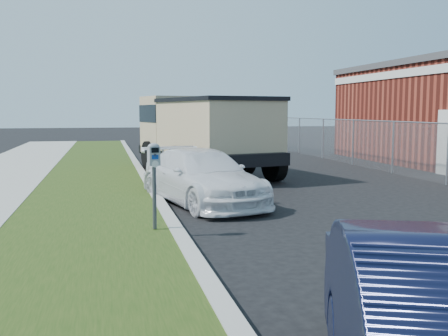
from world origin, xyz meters
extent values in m
plane|color=black|center=(0.00, 0.00, 0.00)|extent=(120.00, 120.00, 0.00)
cube|color=gray|center=(-2.60, 2.00, 0.07)|extent=(0.25, 50.00, 0.15)
cube|color=#203A0F|center=(-4.20, 2.00, 0.07)|extent=(3.00, 50.00, 0.13)
plane|color=slate|center=(6.00, 7.00, 0.90)|extent=(0.00, 30.00, 30.00)
cylinder|color=gray|center=(6.00, 7.00, 1.80)|extent=(0.04, 30.00, 0.04)
cylinder|color=gray|center=(6.00, 4.00, 0.90)|extent=(0.06, 0.06, 1.80)
cylinder|color=gray|center=(6.00, 7.00, 0.90)|extent=(0.06, 0.06, 1.80)
cylinder|color=gray|center=(6.00, 10.00, 0.90)|extent=(0.06, 0.06, 1.80)
cylinder|color=gray|center=(6.00, 13.00, 0.90)|extent=(0.06, 0.06, 1.80)
cylinder|color=gray|center=(6.00, 16.00, 0.90)|extent=(0.06, 0.06, 1.80)
cylinder|color=gray|center=(6.00, 19.00, 0.90)|extent=(0.06, 0.06, 1.80)
cylinder|color=gray|center=(6.00, 22.00, 0.90)|extent=(0.06, 0.06, 1.80)
cube|color=silver|center=(7.48, 8.00, 3.60)|extent=(0.06, 14.00, 0.30)
cube|color=silver|center=(7.45, 6.00, 1.10)|extent=(0.08, 1.10, 2.20)
cylinder|color=#3F4247|center=(-2.97, -0.48, 0.68)|extent=(0.08, 0.08, 1.08)
cube|color=gray|center=(-2.97, -0.48, 1.40)|extent=(0.22, 0.17, 0.32)
ellipsoid|color=gray|center=(-2.97, -0.48, 1.56)|extent=(0.23, 0.18, 0.12)
cube|color=black|center=(-2.95, -0.55, 1.51)|extent=(0.13, 0.04, 0.09)
cube|color=navy|center=(-2.95, -0.55, 1.39)|extent=(0.12, 0.04, 0.08)
cylinder|color=silver|center=(-2.95, -0.55, 1.27)|extent=(0.12, 0.04, 0.12)
cube|color=#3F4247|center=(-2.95, -0.55, 1.42)|extent=(0.04, 0.02, 0.05)
imported|color=white|center=(-1.58, 2.59, 0.63)|extent=(2.83, 4.68, 1.27)
cube|color=black|center=(-0.45, 7.96, 0.77)|extent=(3.84, 7.13, 0.37)
cube|color=tan|center=(-1.01, 10.33, 1.64)|extent=(2.86, 2.43, 2.12)
cube|color=black|center=(-1.01, 10.33, 2.07)|extent=(2.90, 2.46, 0.64)
cube|color=tan|center=(-0.25, 7.14, 1.64)|extent=(3.50, 4.92, 1.69)
cube|color=black|center=(-0.25, 7.14, 2.52)|extent=(3.63, 5.04, 0.13)
cube|color=black|center=(-1.24, 11.31, 0.69)|extent=(2.51, 0.74, 0.32)
cylinder|color=black|center=(-2.17, 9.94, 0.53)|extent=(0.58, 1.11, 1.06)
cylinder|color=black|center=(0.20, 10.51, 0.53)|extent=(0.58, 1.11, 1.06)
cylinder|color=black|center=(-1.51, 7.16, 0.53)|extent=(0.58, 1.11, 1.06)
cylinder|color=black|center=(0.86, 7.73, 0.53)|extent=(0.58, 1.11, 1.06)
cylinder|color=black|center=(-1.07, 5.31, 0.53)|extent=(0.58, 1.11, 1.06)
cylinder|color=black|center=(1.30, 5.87, 0.53)|extent=(0.58, 1.11, 1.06)
camera|label=1|loc=(-3.77, -9.41, 2.17)|focal=42.00mm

